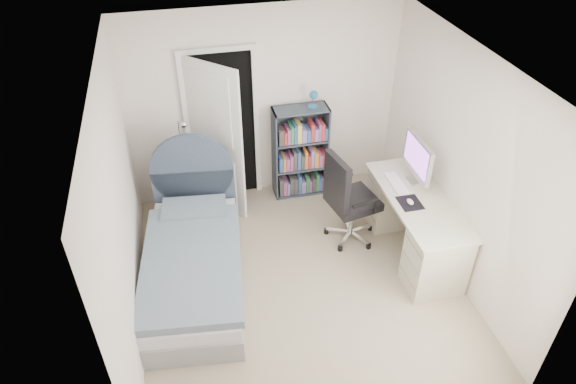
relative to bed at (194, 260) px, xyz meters
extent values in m
cube|color=gray|center=(1.11, -0.25, -0.32)|extent=(3.40, 3.60, 0.05)
cube|color=white|center=(1.11, -0.25, 2.23)|extent=(3.40, 3.60, 0.05)
cube|color=white|center=(1.11, 1.58, 0.95)|extent=(3.40, 0.05, 2.50)
cube|color=white|center=(1.11, -2.07, 0.95)|extent=(3.40, 0.05, 2.50)
cube|color=white|center=(-0.61, -0.25, 0.95)|extent=(0.05, 3.60, 2.50)
cube|color=white|center=(2.84, -0.25, 0.95)|extent=(0.05, 3.60, 2.50)
cube|color=black|center=(0.56, 1.55, 0.70)|extent=(0.80, 0.01, 2.00)
cube|color=white|center=(0.13, 1.52, 0.70)|extent=(0.06, 0.06, 2.00)
cube|color=white|center=(0.99, 1.52, 0.70)|extent=(0.06, 0.06, 2.00)
cube|color=white|center=(0.56, 1.52, 1.73)|extent=(0.92, 0.06, 0.06)
cube|color=white|center=(0.44, 1.24, 0.70)|extent=(0.59, 0.60, 2.00)
cube|color=gray|center=(-0.01, -0.10, -0.16)|extent=(1.21, 2.15, 0.27)
cube|color=silver|center=(-0.01, -0.10, 0.04)|extent=(1.18, 2.10, 0.16)
cube|color=slate|center=(-0.02, -0.21, 0.17)|extent=(1.21, 1.85, 0.10)
cube|color=slate|center=(0.07, 0.63, 0.19)|extent=(0.77, 0.49, 0.12)
cube|color=#3D4A5E|center=(0.11, 0.95, 0.11)|extent=(0.97, 0.18, 0.82)
cylinder|color=#3D4A5E|center=(0.11, 0.95, 0.52)|extent=(0.97, 0.18, 0.97)
cylinder|color=#CAB87C|center=(-0.08, 1.01, -0.06)|extent=(0.03, 0.03, 0.47)
cylinder|color=#CAB87C|center=(-0.08, 1.33, -0.06)|extent=(0.03, 0.03, 0.47)
cylinder|color=#CAB87C|center=(0.24, 1.01, -0.06)|extent=(0.03, 0.03, 0.47)
cylinder|color=#CAB87C|center=(0.24, 1.33, -0.06)|extent=(0.03, 0.03, 0.47)
cube|color=#CAB87C|center=(0.08, 1.17, 0.16)|extent=(0.38, 0.38, 0.03)
cube|color=#CAB87C|center=(0.08, 1.17, -0.13)|extent=(0.34, 0.34, 0.02)
cube|color=#B24C33|center=(0.03, 1.17, 0.19)|extent=(0.15, 0.21, 0.03)
cube|color=#3F598C|center=(0.03, 1.17, 0.22)|extent=(0.14, 0.20, 0.03)
cube|color=#D8CC7F|center=(0.03, 1.17, 0.25)|extent=(0.13, 0.19, 0.03)
cylinder|color=silver|center=(0.03, 1.17, -0.29)|extent=(0.20, 0.20, 0.02)
cylinder|color=silver|center=(0.03, 1.17, 0.39)|extent=(0.02, 0.02, 1.35)
sphere|color=silver|center=(0.09, 1.14, 1.04)|extent=(0.08, 0.08, 0.08)
cube|color=#37414C|center=(1.19, 1.36, 0.33)|extent=(0.02, 0.30, 1.25)
cube|color=#37414C|center=(1.87, 1.36, 0.33)|extent=(0.02, 0.30, 1.25)
cube|color=#37414C|center=(1.53, 1.36, 0.95)|extent=(0.70, 0.30, 0.02)
cube|color=#37414C|center=(1.53, 1.36, -0.29)|extent=(0.70, 0.30, 0.02)
cube|color=#37414C|center=(1.53, 1.50, 0.33)|extent=(0.70, 0.01, 1.25)
cube|color=#37414C|center=(1.53, 1.36, 0.11)|extent=(0.66, 0.28, 0.02)
cube|color=#37414C|center=(1.53, 1.36, 0.51)|extent=(0.66, 0.28, 0.02)
cylinder|color=#236599|center=(1.68, 1.36, 0.97)|extent=(0.12, 0.12, 0.02)
cylinder|color=silver|center=(1.68, 1.36, 1.05)|extent=(0.02, 0.02, 0.16)
sphere|color=#236599|center=(1.68, 1.33, 1.14)|extent=(0.11, 0.11, 0.11)
cube|color=#3F3F3F|center=(1.25, 1.34, -0.14)|extent=(0.05, 0.21, 0.26)
cube|color=#994C7F|center=(1.31, 1.34, -0.15)|extent=(0.05, 0.21, 0.22)
cube|color=#7F72B2|center=(1.35, 1.34, -0.18)|extent=(0.03, 0.21, 0.18)
cube|color=#3F3F3F|center=(1.40, 1.34, -0.14)|extent=(0.04, 0.21, 0.25)
cube|color=#3F3F3F|center=(1.45, 1.34, -0.14)|extent=(0.06, 0.21, 0.24)
cube|color=#335999|center=(1.50, 1.34, -0.13)|extent=(0.04, 0.21, 0.27)
cube|color=#7F72B2|center=(1.56, 1.34, -0.18)|extent=(0.06, 0.21, 0.17)
cube|color=#337F4C|center=(1.61, 1.34, -0.15)|extent=(0.04, 0.21, 0.22)
cube|color=#994C7F|center=(1.66, 1.34, -0.18)|extent=(0.03, 0.21, 0.17)
cube|color=#3F3F3F|center=(1.70, 1.34, -0.16)|extent=(0.05, 0.21, 0.21)
cube|color=#337F4C|center=(1.75, 1.34, -0.13)|extent=(0.03, 0.21, 0.27)
cube|color=#335999|center=(1.79, 1.34, -0.17)|extent=(0.04, 0.21, 0.19)
cube|color=#994C7F|center=(1.83, 1.34, -0.17)|extent=(0.03, 0.21, 0.18)
cube|color=#335999|center=(1.25, 1.34, 0.23)|extent=(0.05, 0.21, 0.20)
cube|color=orange|center=(1.30, 1.34, 0.23)|extent=(0.03, 0.21, 0.20)
cube|color=#994C7F|center=(1.34, 1.34, 0.22)|extent=(0.05, 0.21, 0.18)
cube|color=#994C7F|center=(1.39, 1.34, 0.23)|extent=(0.04, 0.21, 0.22)
cube|color=#3F3F3F|center=(1.44, 1.34, 0.26)|extent=(0.05, 0.21, 0.26)
cube|color=#335999|center=(1.49, 1.34, 0.26)|extent=(0.04, 0.21, 0.26)
cube|color=#3F3F3F|center=(1.54, 1.34, 0.22)|extent=(0.05, 0.21, 0.19)
cube|color=orange|center=(1.59, 1.34, 0.25)|extent=(0.03, 0.21, 0.25)
cube|color=#B23333|center=(1.63, 1.34, 0.22)|extent=(0.04, 0.21, 0.19)
cube|color=#7F72B2|center=(1.67, 1.34, 0.25)|extent=(0.04, 0.21, 0.26)
cube|color=orange|center=(1.72, 1.34, 0.24)|extent=(0.05, 0.21, 0.22)
cube|color=#994C7F|center=(1.78, 1.34, 0.21)|extent=(0.05, 0.21, 0.18)
cube|color=#B23333|center=(1.83, 1.34, 0.22)|extent=(0.05, 0.21, 0.18)
cube|color=#3F3F3F|center=(1.26, 1.34, 0.63)|extent=(0.06, 0.21, 0.20)
cube|color=#B23333|center=(1.31, 1.34, 0.61)|extent=(0.03, 0.21, 0.17)
cube|color=#994C7F|center=(1.35, 1.34, 0.63)|extent=(0.04, 0.21, 0.20)
cube|color=#337F4C|center=(1.40, 1.34, 0.65)|extent=(0.04, 0.21, 0.24)
cube|color=#335999|center=(1.44, 1.34, 0.65)|extent=(0.03, 0.21, 0.25)
cube|color=#D8BF4C|center=(1.49, 1.34, 0.66)|extent=(0.05, 0.21, 0.26)
cube|color=#7F72B2|center=(1.55, 1.34, 0.62)|extent=(0.06, 0.21, 0.18)
cube|color=#335999|center=(1.61, 1.34, 0.61)|extent=(0.05, 0.21, 0.17)
cube|color=#B23333|center=(1.66, 1.34, 0.65)|extent=(0.04, 0.21, 0.24)
cube|color=#7F72B2|center=(1.71, 1.34, 0.61)|extent=(0.04, 0.21, 0.17)
cube|color=#994C7F|center=(1.75, 1.34, 0.65)|extent=(0.03, 0.21, 0.24)
cube|color=#B23333|center=(1.80, 1.34, 0.64)|extent=(0.04, 0.21, 0.23)
cube|color=#335999|center=(1.85, 1.34, 0.61)|extent=(0.05, 0.21, 0.16)
cube|color=beige|center=(2.49, -0.12, 0.47)|extent=(0.64, 1.61, 0.03)
cube|color=beige|center=(2.49, -0.69, 0.08)|extent=(0.59, 0.43, 0.75)
cube|color=beige|center=(2.49, 0.45, 0.08)|extent=(0.59, 0.43, 0.75)
cube|color=silver|center=(2.60, 0.20, 0.50)|extent=(0.17, 0.17, 0.01)
cube|color=silver|center=(2.63, 0.20, 0.62)|extent=(0.03, 0.06, 0.24)
cube|color=silver|center=(2.58, 0.20, 0.81)|extent=(0.05, 0.60, 0.43)
cube|color=#B15DE2|center=(2.55, 0.20, 0.83)|extent=(0.00, 0.54, 0.34)
cube|color=white|center=(2.36, 0.20, 0.50)|extent=(0.14, 0.43, 0.02)
cube|color=black|center=(2.36, -0.17, 0.49)|extent=(0.24, 0.28, 0.00)
ellipsoid|color=white|center=(2.36, -0.17, 0.51)|extent=(0.06, 0.11, 0.03)
cube|color=silver|center=(2.04, 0.33, -0.23)|extent=(0.31, 0.10, 0.03)
cylinder|color=black|center=(2.18, 0.36, -0.26)|extent=(0.07, 0.07, 0.06)
cube|color=silver|center=(1.91, 0.44, -0.23)|extent=(0.08, 0.31, 0.03)
cylinder|color=black|center=(1.93, 0.59, -0.26)|extent=(0.07, 0.07, 0.06)
cube|color=silver|center=(1.76, 0.36, -0.23)|extent=(0.29, 0.16, 0.03)
cylinder|color=black|center=(1.63, 0.42, -0.26)|extent=(0.07, 0.07, 0.06)
cube|color=silver|center=(1.80, 0.19, -0.23)|extent=(0.24, 0.25, 0.03)
cylinder|color=black|center=(1.70, 0.08, -0.26)|extent=(0.07, 0.07, 0.06)
cube|color=silver|center=(1.97, 0.17, -0.23)|extent=(0.19, 0.28, 0.03)
cylinder|color=black|center=(2.04, 0.04, -0.26)|extent=(0.07, 0.07, 0.06)
cylinder|color=silver|center=(1.90, 0.30, 0.00)|extent=(0.06, 0.06, 0.45)
cube|color=black|center=(1.90, 0.30, 0.25)|extent=(0.61, 0.61, 0.10)
cube|color=black|center=(1.66, 0.25, 0.59)|extent=(0.17, 0.48, 0.59)
cube|color=black|center=(1.93, 0.02, 0.42)|extent=(0.33, 0.11, 0.03)
cube|color=black|center=(1.82, 0.57, 0.42)|extent=(0.33, 0.11, 0.03)
camera|label=1|loc=(0.07, -4.14, 3.89)|focal=32.00mm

